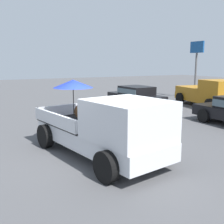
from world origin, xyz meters
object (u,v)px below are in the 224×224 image
at_px(pickup_truck_red, 209,94).
at_px(motel_sign, 196,58).
at_px(pickup_truck_main, 106,127).
at_px(parked_sedan_far, 136,95).

bearing_deg(pickup_truck_red, motel_sign, 154.80).
relative_size(pickup_truck_main, parked_sedan_far, 1.20).
bearing_deg(pickup_truck_main, pickup_truck_red, 108.21).
distance_m(pickup_truck_main, parked_sedan_far, 10.00).
distance_m(pickup_truck_main, pickup_truck_red, 11.59).
xyz_separation_m(pickup_truck_red, motel_sign, (-3.98, 2.74, 2.33)).
height_order(pickup_truck_main, parked_sedan_far, pickup_truck_main).
relative_size(parked_sedan_far, motel_sign, 0.98).
bearing_deg(pickup_truck_red, pickup_truck_main, -52.44).
bearing_deg(pickup_truck_main, parked_sedan_far, 131.93).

